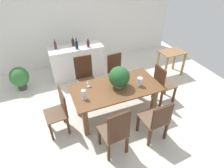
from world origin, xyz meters
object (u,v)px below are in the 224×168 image
Objects in this scene: chair_near_left at (116,131)px; flower_centerpiece at (119,77)px; chair_far_right at (116,71)px; crystal_vase_center_near at (84,94)px; wine_bottle_tall at (77,45)px; wine_bottle_clear at (55,45)px; side_table at (172,57)px; chair_far_left at (85,75)px; crystal_vase_left at (140,81)px; dining_table at (116,92)px; kitchen_counter at (77,62)px; chair_head_end at (59,110)px; potted_plant_floor at (19,77)px; wine_bottle_green at (73,42)px; chair_foot_end at (162,83)px; wine_glass at (88,82)px; chair_near_right at (157,119)px; wine_bottle_amber at (88,44)px.

chair_near_left is 1.14m from flower_centerpiece.
chair_near_left reaches higher than chair_far_right.
crystal_vase_center_near is 1.94m from wine_bottle_tall.
flower_centerpiece is 0.80m from crystal_vase_center_near.
flower_centerpiece is at bearing -64.54° from wine_bottle_clear.
side_table is (2.56, -0.82, -0.48)m from wine_bottle_tall.
crystal_vase_left is at bearing -48.77° from chair_far_left.
kitchen_counter is at bearing 101.06° from dining_table.
chair_near_left is at bearing -70.00° from crystal_vase_center_near.
chair_head_end reaches higher than kitchen_counter.
dining_table is at bearing 178.46° from flower_centerpiece.
crystal_vase_center_near is 2.38m from potted_plant_floor.
chair_head_end is 4.84× the size of crystal_vase_left.
chair_far_right is 1.76m from wine_bottle_clear.
chair_far_left is 1.14m from flower_centerpiece.
wine_bottle_green is at bearing 103.01° from flower_centerpiece.
wine_bottle_tall is (0.01, -0.12, 0.58)m from kitchen_counter.
chair_far_left is at bearing -179.52° from side_table.
dining_table is 1.19m from chair_foot_end.
flower_centerpiece is 0.65m from wine_glass.
side_table is (2.60, -1.08, -0.46)m from wine_bottle_green.
wine_bottle_clear is 0.40× the size of potted_plant_floor.
flower_centerpiece is at bearing -22.79° from wine_glass.
chair_near_left is at bearing 120.03° from chair_foot_end.
chair_far_right reaches higher than side_table.
wine_bottle_clear reaches higher than side_table.
chair_foot_end is at bearing -49.05° from wine_bottle_tall.
chair_far_left reaches higher than chair_head_end.
kitchen_counter is (-0.80, 2.85, -0.06)m from chair_near_right.
chair_near_left is 2.34× the size of flower_centerpiece.
wine_bottle_green is at bearing -77.84° from chair_near_right.
flower_centerpiece reaches higher than side_table.
kitchen_counter is at bearing 151.69° from chair_head_end.
wine_bottle_tall is at bearing -81.31° from wine_bottle_green.
wine_bottle_amber reaches higher than potted_plant_floor.
dining_table is at bearing -25.37° from wine_glass.
chair_near_right is 0.87m from crystal_vase_left.
chair_far_right is (0.82, 1.88, -0.04)m from chair_near_left.
wine_bottle_amber is at bearing -1.69° from potted_plant_floor.
side_table is 1.13× the size of potted_plant_floor.
chair_far_right is 1.09m from wine_bottle_amber.
kitchen_counter is 0.77m from wine_bottle_clear.
kitchen_counter is (0.83, 1.91, -0.07)m from chair_head_end.
dining_table is 6.30× the size of wine_bottle_tall.
dining_table is 2.51× the size of side_table.
flower_centerpiece reaches higher than wine_bottle_clear.
chair_head_end is 2.08m from kitchen_counter.
chair_head_end is 4.20× the size of wine_bottle_green.
wine_bottle_amber is (-0.47, 2.73, 0.49)m from chair_near_right.
chair_far_left is 1.44m from crystal_vase_left.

